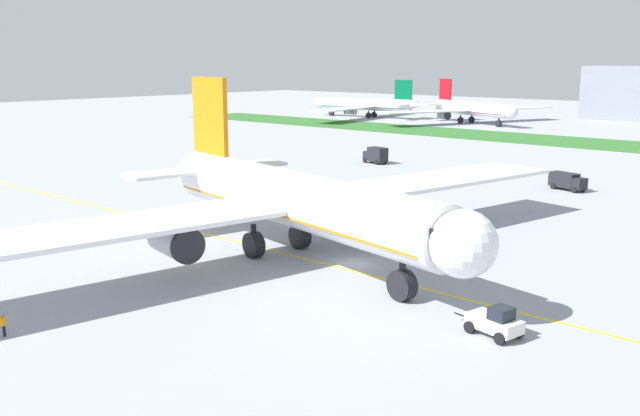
# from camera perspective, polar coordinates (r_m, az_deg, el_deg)

# --- Properties ---
(ground_plane) EXTENTS (600.00, 600.00, 0.00)m
(ground_plane) POSITION_cam_1_polar(r_m,az_deg,el_deg) (67.99, 2.81, -4.65)
(ground_plane) COLOR #9399A0
(ground_plane) RESTS_ON ground
(apron_taxi_line) EXTENTS (280.00, 0.36, 0.01)m
(apron_taxi_line) POSITION_cam_1_polar(r_m,az_deg,el_deg) (66.63, 1.84, -4.99)
(apron_taxi_line) COLOR yellow
(apron_taxi_line) RESTS_ON ground
(airliner_foreground) EXTENTS (49.29, 77.94, 17.73)m
(airliner_foreground) POSITION_cam_1_polar(r_m,az_deg,el_deg) (68.66, -2.40, 0.69)
(airliner_foreground) COLOR white
(airliner_foreground) RESTS_ON ground
(pushback_tug) EXTENTS (5.80, 3.07, 2.29)m
(pushback_tug) POSITION_cam_1_polar(r_m,az_deg,el_deg) (52.07, 14.28, -9.12)
(pushback_tug) COLOR white
(pushback_tug) RESTS_ON ground
(ground_crew_wingwalker_port) EXTENTS (0.49, 0.51, 1.72)m
(ground_crew_wingwalker_port) POSITION_cam_1_polar(r_m,az_deg,el_deg) (55.27, -24.69, -8.61)
(ground_crew_wingwalker_port) COLOR black
(ground_crew_wingwalker_port) RESTS_ON ground
(traffic_cone_near_nose) EXTENTS (0.36, 0.36, 0.58)m
(traffic_cone_near_nose) POSITION_cam_1_polar(r_m,az_deg,el_deg) (79.80, -23.71, -2.95)
(traffic_cone_near_nose) COLOR #F2590C
(traffic_cone_near_nose) RESTS_ON ground
(service_truck_baggage_loader) EXTENTS (5.39, 3.37, 3.17)m
(service_truck_baggage_loader) POSITION_cam_1_polar(r_m,az_deg,el_deg) (135.20, 4.63, 4.40)
(service_truck_baggage_loader) COLOR black
(service_truck_baggage_loader) RESTS_ON ground
(service_truck_catering_van) EXTENTS (6.13, 3.68, 2.65)m
(service_truck_catering_van) POSITION_cam_1_polar(r_m,az_deg,el_deg) (113.09, 19.76, 2.13)
(service_truck_catering_van) COLOR black
(service_truck_catering_van) RESTS_ON ground
(parked_airliner_far_left) EXTENTS (42.85, 69.04, 13.35)m
(parked_airliner_far_left) POSITION_cam_1_polar(r_m,az_deg,el_deg) (247.61, 3.84, 8.52)
(parked_airliner_far_left) COLOR white
(parked_airliner_far_left) RESTS_ON ground
(parked_airliner_far_centre) EXTENTS (39.16, 63.19, 13.87)m
(parked_airliner_far_centre) POSITION_cam_1_polar(r_m,az_deg,el_deg) (227.64, 12.33, 8.01)
(parked_airliner_far_centre) COLOR white
(parked_airliner_far_centre) RESTS_ON ground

